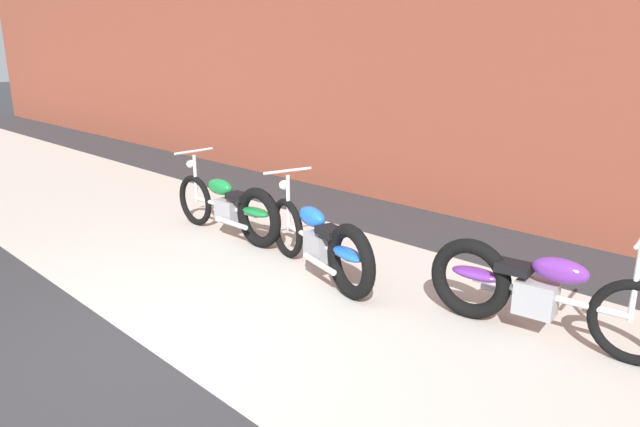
{
  "coord_description": "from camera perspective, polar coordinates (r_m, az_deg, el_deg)",
  "views": [
    {
      "loc": [
        3.78,
        -1.95,
        2.31
      ],
      "look_at": [
        0.02,
        1.88,
        0.75
      ],
      "focal_mm": 32.18,
      "sensor_mm": 36.0,
      "label": 1
    }
  ],
  "objects": [
    {
      "name": "sidewalk_slab",
      "position": [
        5.77,
        -1.05,
        -7.38
      ],
      "size": [
        36.0,
        3.5,
        0.01
      ],
      "primitive_type": "cube",
      "color": "#B2ADA3",
      "rests_on": "ground"
    },
    {
      "name": "ground_plane",
      "position": [
        4.84,
        -16.41,
        -13.04
      ],
      "size": [
        80.0,
        80.0,
        0.0
      ],
      "primitive_type": "plane",
      "color": "#2D2D30"
    },
    {
      "name": "motorcycle_blue",
      "position": [
        5.82,
        0.36,
        -3.0
      ],
      "size": [
        1.97,
        0.77,
        1.03
      ],
      "rotation": [
        0.0,
        0.0,
        2.88
      ],
      "color": "black",
      "rests_on": "ground"
    },
    {
      "name": "motorcycle_green",
      "position": [
        7.2,
        -8.7,
        0.61
      ],
      "size": [
        2.01,
        0.58,
        1.03
      ],
      "rotation": [
        0.0,
        0.0,
        3.16
      ],
      "color": "black",
      "rests_on": "ground"
    },
    {
      "name": "motorcycle_purple",
      "position": [
        5.05,
        19.9,
        -7.08
      ],
      "size": [
        2.0,
        0.58,
        1.03
      ],
      "rotation": [
        0.0,
        0.0,
        0.13
      ],
      "color": "black",
      "rests_on": "ground"
    }
  ]
}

